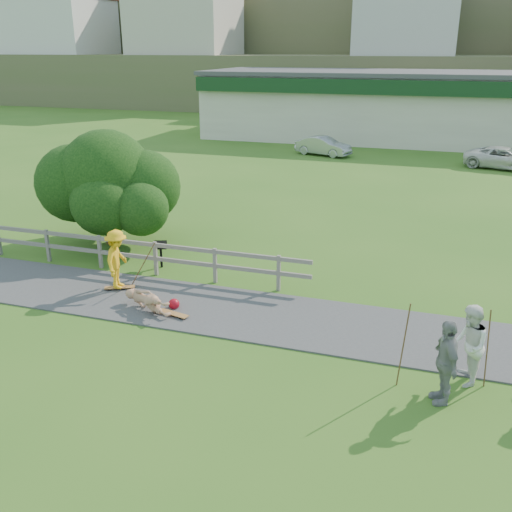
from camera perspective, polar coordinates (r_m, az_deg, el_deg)
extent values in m
plane|color=#31601B|center=(14.76, -8.89, -7.34)|extent=(260.00, 260.00, 0.00)
cube|color=#373739|center=(15.96, -6.49, -4.95)|extent=(34.00, 3.00, 0.04)
cube|color=#635D57|center=(20.21, -20.11, 0.98)|extent=(0.10, 0.10, 1.10)
cube|color=#635D57|center=(19.07, -15.34, 0.40)|extent=(0.10, 0.10, 1.10)
cube|color=#635D57|center=(18.08, -10.01, -0.25)|extent=(0.10, 0.10, 1.10)
cube|color=#635D57|center=(17.27, -4.12, -0.97)|extent=(0.10, 0.10, 1.10)
cube|color=#635D57|center=(16.66, 2.28, -1.73)|extent=(0.10, 0.10, 1.10)
cube|color=#635D57|center=(19.20, -16.71, 1.82)|extent=(15.00, 0.08, 0.12)
cube|color=#635D57|center=(19.34, -16.58, 0.55)|extent=(15.00, 0.08, 0.12)
cube|color=beige|center=(46.85, 15.81, 14.04)|extent=(32.00, 10.00, 4.80)
cube|color=#133619|center=(41.54, 15.64, 15.87)|extent=(32.00, 0.60, 1.00)
cube|color=#46464A|center=(46.69, 16.12, 17.14)|extent=(32.50, 10.50, 0.30)
cube|color=#555F38|center=(66.99, 13.29, 16.37)|extent=(220.00, 14.00, 6.00)
cube|color=beige|center=(66.94, 13.76, 21.92)|extent=(10.00, 9.00, 7.00)
cube|color=#555F38|center=(79.84, 14.45, 19.32)|extent=(220.00, 14.00, 13.00)
cube|color=#555F38|center=(92.88, 15.35, 21.75)|extent=(220.00, 14.00, 21.00)
imported|color=gold|center=(17.04, -13.69, -0.63)|extent=(0.86, 1.24, 1.76)
imported|color=tan|center=(15.72, -10.76, -4.44)|extent=(1.09, 1.69, 0.61)
imported|color=silver|center=(12.85, 20.51, -8.38)|extent=(0.76, 0.93, 1.78)
imported|color=gray|center=(12.05, 18.41, -9.99)|extent=(0.75, 1.15, 1.81)
imported|color=#9EA1A6|center=(38.80, 6.75, 10.86)|extent=(3.96, 2.37, 1.23)
imported|color=silver|center=(37.12, 23.64, 8.95)|extent=(4.92, 3.15, 1.26)
sphere|color=#A10B1A|center=(15.81, -8.21, -4.76)|extent=(0.30, 0.30, 0.30)
cylinder|color=brown|center=(17.07, -11.27, -0.48)|extent=(0.03, 0.03, 1.71)
cylinder|color=brown|center=(12.30, 14.52, -8.64)|extent=(0.03, 0.03, 1.92)
cylinder|color=brown|center=(12.86, 22.12, -8.60)|extent=(0.03, 0.03, 1.78)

